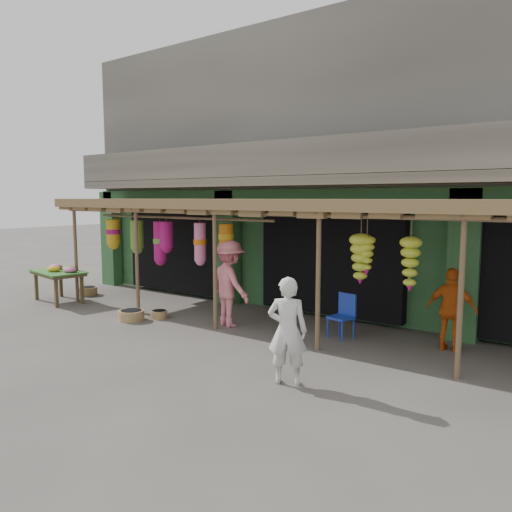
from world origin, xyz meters
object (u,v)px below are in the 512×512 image
Objects in this scene: flower_table at (59,273)px; blue_chair at (343,313)px; person_vendor at (452,310)px; person_shopper at (229,283)px; person_front at (287,331)px.

flower_table is 2.00× the size of blue_chair.
person_vendor reaches higher than flower_table.
person_shopper reaches higher than flower_table.
person_front is at bearing 0.07° from flower_table.
flower_table is at bearing 24.84° from person_shopper.
blue_chair is 2.57m from person_shopper.
person_shopper reaches higher than blue_chair.
person_vendor is (9.78, 1.75, -0.03)m from flower_table.
blue_chair is at bearing 8.37° from person_vendor.
flower_table is 5.39m from person_shopper.
blue_chair is at bearing -105.08° from person_front.
person_shopper is at bearing -61.07° from person_front.
person_vendor reaches higher than blue_chair.
flower_table is 9.93m from person_vendor.
flower_table is at bearing 7.99° from person_vendor.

